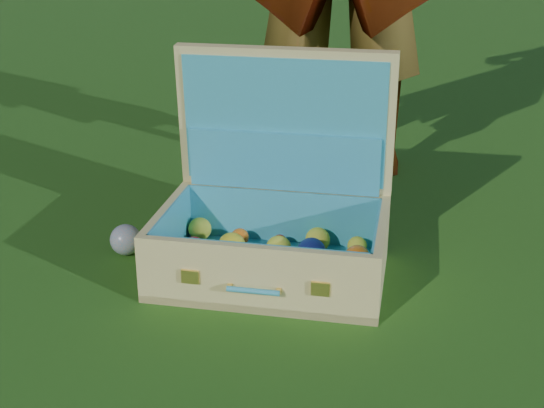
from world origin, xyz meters
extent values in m
plane|color=#215114|center=(0.00, 0.00, 0.00)|extent=(60.00, 60.00, 0.00)
sphere|color=#468FB7|center=(-0.39, 0.08, 0.04)|extent=(0.08, 0.08, 0.08)
cube|color=#DCC776|center=(-0.03, -0.03, 0.01)|extent=(0.57, 0.43, 0.02)
cube|color=#DCC776|center=(-0.05, -0.19, 0.08)|extent=(0.52, 0.10, 0.16)
cube|color=#DCC776|center=(0.00, 0.14, 0.08)|extent=(0.52, 0.10, 0.16)
cube|color=#DCC776|center=(-0.28, 0.01, 0.08)|extent=(0.07, 0.31, 0.16)
cube|color=#DCC776|center=(0.22, -0.06, 0.08)|extent=(0.07, 0.31, 0.16)
cube|color=teal|center=(-0.03, -0.03, 0.02)|extent=(0.53, 0.38, 0.01)
cube|color=teal|center=(-0.05, -0.18, 0.09)|extent=(0.48, 0.08, 0.14)
cube|color=teal|center=(0.00, 0.13, 0.09)|extent=(0.48, 0.08, 0.14)
cube|color=teal|center=(-0.26, 0.01, 0.09)|extent=(0.05, 0.31, 0.14)
cube|color=teal|center=(0.21, -0.06, 0.09)|extent=(0.05, 0.31, 0.14)
cube|color=#DCC776|center=(0.00, 0.15, 0.33)|extent=(0.53, 0.13, 0.35)
cube|color=teal|center=(0.00, 0.13, 0.33)|extent=(0.49, 0.10, 0.31)
cube|color=teal|center=(0.00, 0.13, 0.23)|extent=(0.47, 0.10, 0.15)
cube|color=#F2C659|center=(-0.19, -0.18, 0.08)|extent=(0.04, 0.01, 0.03)
cube|color=#F2C659|center=(0.09, -0.22, 0.08)|extent=(0.04, 0.01, 0.03)
cylinder|color=teal|center=(-0.06, -0.21, 0.07)|extent=(0.11, 0.03, 0.01)
cube|color=#F2C659|center=(-0.11, -0.20, 0.07)|extent=(0.01, 0.02, 0.01)
cube|color=#F2C659|center=(0.00, -0.22, 0.07)|extent=(0.01, 0.02, 0.01)
sphere|color=yellow|center=(-0.25, -0.11, 0.06)|extent=(0.06, 0.06, 0.06)
sphere|color=beige|center=(-0.14, -0.13, 0.06)|extent=(0.07, 0.07, 0.07)
sphere|color=beige|center=(-0.04, -0.13, 0.05)|extent=(0.05, 0.05, 0.05)
sphere|color=gold|center=(0.05, -0.16, 0.06)|extent=(0.07, 0.07, 0.07)
sphere|color=white|center=(0.14, -0.17, 0.06)|extent=(0.07, 0.07, 0.07)
sphere|color=yellow|center=(-0.23, -0.03, 0.05)|extent=(0.05, 0.05, 0.05)
sphere|color=#101952|center=(-0.14, -0.05, 0.05)|extent=(0.05, 0.05, 0.05)
sphere|color=white|center=(-0.03, -0.06, 0.06)|extent=(0.07, 0.07, 0.07)
sphere|color=#D86012|center=(0.06, -0.08, 0.05)|extent=(0.06, 0.06, 0.06)
sphere|color=white|center=(0.16, -0.09, 0.05)|extent=(0.05, 0.05, 0.05)
sphere|color=#AD0D10|center=(-0.22, 0.04, 0.05)|extent=(0.05, 0.05, 0.05)
sphere|color=gold|center=(-0.12, 0.02, 0.06)|extent=(0.07, 0.07, 0.07)
sphere|color=yellow|center=(-0.01, 0.02, 0.06)|extent=(0.06, 0.06, 0.06)
sphere|color=#101952|center=(0.07, -0.01, 0.06)|extent=(0.07, 0.07, 0.07)
sphere|color=#D86012|center=(0.18, -0.03, 0.06)|extent=(0.06, 0.06, 0.06)
sphere|color=yellow|center=(-0.21, 0.13, 0.05)|extent=(0.06, 0.06, 0.06)
sphere|color=#D86012|center=(-0.11, 0.09, 0.05)|extent=(0.05, 0.05, 0.05)
sphere|color=#AD0D10|center=(-0.01, 0.08, 0.04)|extent=(0.04, 0.04, 0.04)
sphere|color=yellow|center=(0.08, 0.07, 0.05)|extent=(0.06, 0.06, 0.06)
sphere|color=yellow|center=(0.18, 0.05, 0.05)|extent=(0.05, 0.05, 0.05)
camera|label=1|loc=(0.04, -1.61, 0.84)|focal=50.00mm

